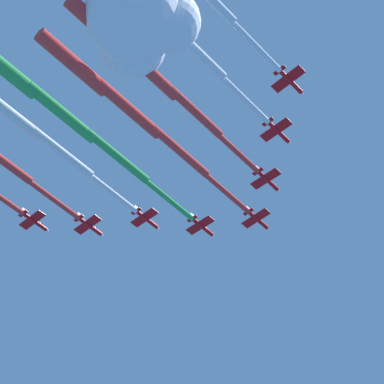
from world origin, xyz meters
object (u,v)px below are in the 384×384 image
object	(u,v)px
jet_port_mid	(6,110)
jet_lead	(126,107)
jet_starboard_inner	(147,70)
jet_port_inner	(58,110)

from	to	relation	value
jet_port_mid	jet_lead	bearing A→B (deg)	-103.07
jet_lead	jet_port_mid	world-z (taller)	jet_port_mid
jet_lead	jet_starboard_inner	world-z (taller)	jet_lead
jet_port_mid	jet_starboard_inner	bearing A→B (deg)	-120.10
jet_lead	jet_port_inner	world-z (taller)	jet_lead
jet_lead	jet_port_mid	bearing A→B (deg)	76.93
jet_port_mid	jet_port_inner	bearing A→B (deg)	-110.05
jet_port_inner	jet_port_mid	distance (m)	13.84
jet_lead	jet_port_mid	size ratio (longest dim) A/B	1.04
jet_port_inner	jet_starboard_inner	distance (m)	23.92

